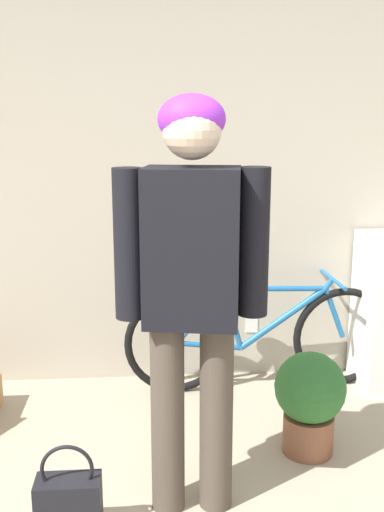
{
  "coord_description": "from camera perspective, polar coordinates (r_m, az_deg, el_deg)",
  "views": [
    {
      "loc": [
        -0.13,
        -1.35,
        1.67
      ],
      "look_at": [
        0.05,
        0.99,
        1.13
      ],
      "focal_mm": 42.0,
      "sensor_mm": 36.0,
      "label": 1
    }
  ],
  "objects": [
    {
      "name": "bicycle",
      "position": [
        3.79,
        6.55,
        -7.6
      ],
      "size": [
        1.7,
        0.46,
        0.72
      ],
      "rotation": [
        0.0,
        0.0,
        0.03
      ],
      "color": "black",
      "rests_on": "ground_plane"
    },
    {
      "name": "handbag",
      "position": [
        2.67,
        -11.65,
        -22.28
      ],
      "size": [
        0.26,
        0.13,
        0.42
      ],
      "color": "black",
      "rests_on": "ground_plane"
    },
    {
      "name": "person",
      "position": [
        2.42,
        -0.0,
        -1.51
      ],
      "size": [
        0.62,
        0.31,
        1.77
      ],
      "rotation": [
        0.0,
        0.0,
        -0.17
      ],
      "color": "#4C4238",
      "rests_on": "ground_plane"
    },
    {
      "name": "potted_plant",
      "position": [
        3.16,
        11.14,
        -13.11
      ],
      "size": [
        0.36,
        0.36,
        0.54
      ],
      "color": "brown",
      "rests_on": "ground_plane"
    },
    {
      "name": "wall_back",
      "position": [
        3.76,
        -2.39,
        7.26
      ],
      "size": [
        8.0,
        0.07,
        2.6
      ],
      "color": "#B7AD99",
      "rests_on": "ground_plane"
    }
  ]
}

